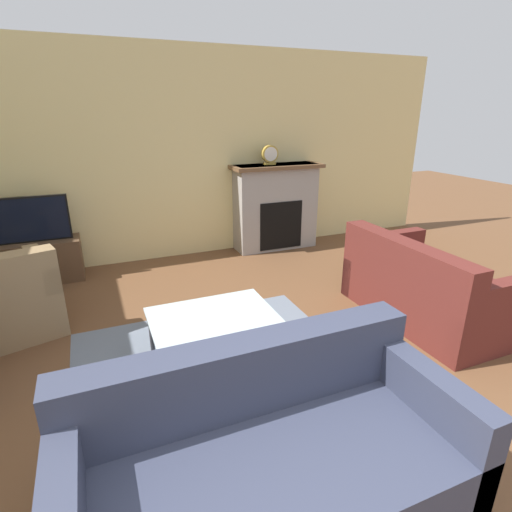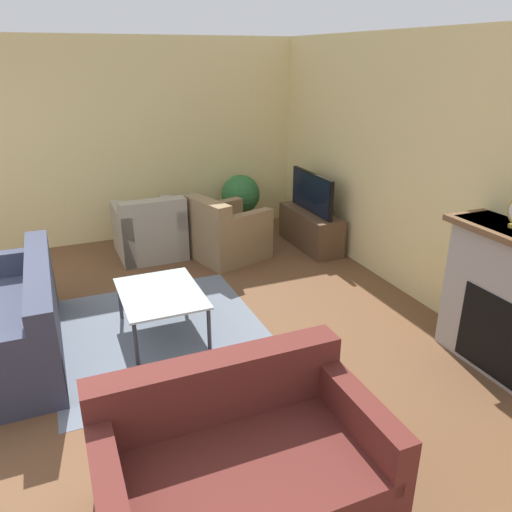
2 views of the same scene
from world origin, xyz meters
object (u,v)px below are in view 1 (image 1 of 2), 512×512
object	(u,v)px
couch_sectional	(269,467)
mantel_clock	(270,155)
couch_loveseat	(428,290)
armchair_accent	(8,302)
coffee_table	(214,321)
tv	(20,220)

from	to	relation	value
couch_sectional	mantel_clock	world-z (taller)	mantel_clock
couch_loveseat	armchair_accent	world-z (taller)	same
armchair_accent	coffee_table	xyz separation A→B (m)	(1.55, -1.19, 0.09)
couch_sectional	couch_loveseat	distance (m)	2.57
tv	coffee_table	size ratio (longest dim) A/B	1.07
tv	armchair_accent	xyz separation A→B (m)	(-0.04, -1.20, -0.46)
couch_sectional	armchair_accent	size ratio (longest dim) A/B	1.84
couch_sectional	coffee_table	size ratio (longest dim) A/B	1.97
tv	coffee_table	xyz separation A→B (m)	(1.51, -2.39, -0.37)
couch_sectional	couch_loveseat	size ratio (longest dim) A/B	1.21
mantel_clock	coffee_table	bearing A→B (deg)	-122.68
couch_loveseat	armchair_accent	distance (m)	3.88
armchair_accent	coffee_table	world-z (taller)	armchair_accent
coffee_table	mantel_clock	xyz separation A→B (m)	(1.59, 2.48, 0.96)
couch_sectional	armchair_accent	xyz separation A→B (m)	(-1.43, 2.49, 0.01)
tv	mantel_clock	size ratio (longest dim) A/B	3.93
couch_sectional	coffee_table	xyz separation A→B (m)	(0.12, 1.29, 0.10)
couch_loveseat	coffee_table	distance (m)	2.13
tv	coffee_table	distance (m)	2.86
armchair_accent	couch_sectional	bearing A→B (deg)	103.65
mantel_clock	couch_loveseat	bearing A→B (deg)	-78.02
couch_loveseat	couch_sectional	bearing A→B (deg)	119.22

